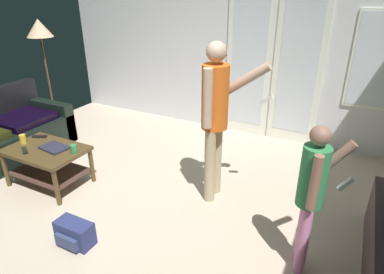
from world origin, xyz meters
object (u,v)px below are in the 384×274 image
floor_lamp (40,33)px  person_adult (216,110)px  person_child (312,189)px  tv_remote_black (25,150)px  dvd_remote_slim (40,136)px  cup_by_laptop (74,149)px  laptop_closed (54,148)px  backpack (74,234)px  coffee_table (47,158)px  cup_near_edge (23,139)px

floor_lamp → person_adult: bearing=-12.4°
person_adult → person_child: bearing=-30.1°
floor_lamp → tv_remote_black: (1.24, -1.48, -1.00)m
person_child → dvd_remote_slim: bearing=177.2°
person_child → cup_by_laptop: (-2.46, 0.04, -0.25)m
floor_lamp → laptop_closed: size_ratio=5.47×
floor_lamp → cup_by_laptop: bearing=-35.8°
tv_remote_black → person_child: bearing=35.4°
floor_lamp → dvd_remote_slim: 1.87m
laptop_closed → backpack: bearing=-29.3°
coffee_table → person_child: size_ratio=0.70×
person_adult → cup_near_edge: person_adult is taller
dvd_remote_slim → backpack: bearing=-56.3°
cup_near_edge → tv_remote_black: 0.24m
coffee_table → floor_lamp: size_ratio=0.52×
coffee_table → person_adult: bearing=19.5°
coffee_table → tv_remote_black: (-0.15, -0.15, 0.14)m
tv_remote_black → person_adult: bearing=54.0°
coffee_table → cup_near_edge: size_ratio=8.26×
person_child → cup_near_edge: bearing=-179.1°
tv_remote_black → dvd_remote_slim: 0.37m
tv_remote_black → backpack: bearing=9.4°
coffee_table → cup_near_edge: cup_near_edge is taller
laptop_closed → dvd_remote_slim: size_ratio=1.80×
cup_by_laptop → coffee_table: bearing=-168.6°
person_child → laptop_closed: bearing=179.8°
floor_lamp → cup_by_laptop: size_ratio=17.93×
backpack → dvd_remote_slim: dvd_remote_slim is taller
person_adult → cup_by_laptop: 1.61m
laptop_closed → tv_remote_black: laptop_closed is taller
coffee_table → floor_lamp: 2.23m
person_child → backpack: 2.05m
person_child → tv_remote_black: person_child is taller
person_adult → tv_remote_black: size_ratio=9.77×
coffee_table → backpack: bearing=-32.0°
tv_remote_black → cup_near_edge: bearing=176.4°
dvd_remote_slim → cup_near_edge: bearing=-122.5°
cup_by_laptop → tv_remote_black: (-0.51, -0.22, -0.04)m
coffee_table → person_child: (2.82, 0.04, 0.42)m
person_child → backpack: (-1.84, -0.65, -0.64)m
cup_near_edge → cup_by_laptop: 0.70m
person_child → tv_remote_black: 2.99m
person_adult → dvd_remote_slim: bearing=-167.9°
tv_remote_black → laptop_closed: bearing=70.6°
floor_lamp → backpack: 3.36m
dvd_remote_slim → person_adult: bearing=-12.4°
coffee_table → dvd_remote_slim: 0.38m
laptop_closed → cup_by_laptop: cup_by_laptop is taller
coffee_table → person_child: 2.85m
backpack → person_child: bearing=19.6°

